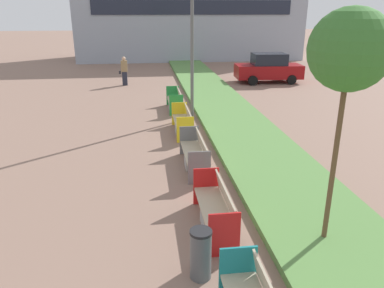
% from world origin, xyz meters
% --- Properties ---
extents(planter_grass_strip, '(2.80, 120.00, 0.18)m').
position_xyz_m(planter_grass_strip, '(3.20, 12.00, 0.09)').
color(planter_grass_strip, '#568442').
rests_on(planter_grass_strip, ground).
extents(building_backdrop, '(20.53, 6.76, 8.46)m').
position_xyz_m(building_backdrop, '(4.00, 37.23, 4.23)').
color(building_backdrop, '#939EAD').
rests_on(building_backdrop, ground).
extents(bench_red_frame, '(0.65, 2.14, 0.94)m').
position_xyz_m(bench_red_frame, '(0.94, 7.12, 0.37)').
color(bench_red_frame, '#9E9B96').
rests_on(bench_red_frame, ground).
extents(bench_grey_frame, '(0.65, 2.32, 0.94)m').
position_xyz_m(bench_grey_frame, '(0.94, 10.43, 0.37)').
color(bench_grey_frame, '#9E9B96').
rests_on(bench_grey_frame, ground).
extents(bench_yellow_frame, '(0.65, 2.24, 0.94)m').
position_xyz_m(bench_yellow_frame, '(0.94, 13.80, 0.37)').
color(bench_yellow_frame, '#9E9B96').
rests_on(bench_yellow_frame, ground).
extents(bench_green_frame, '(0.65, 2.09, 0.94)m').
position_xyz_m(bench_green_frame, '(0.94, 17.35, 0.37)').
color(bench_green_frame, '#9E9B96').
rests_on(bench_green_frame, ground).
extents(litter_bin, '(0.39, 0.39, 0.95)m').
position_xyz_m(litter_bin, '(0.37, 5.54, 0.48)').
color(litter_bin, '#4C4F51').
rests_on(litter_bin, ground).
extents(street_lamp_post, '(0.24, 0.44, 7.10)m').
position_xyz_m(street_lamp_post, '(1.55, 15.85, 3.93)').
color(street_lamp_post, '#56595B').
rests_on(street_lamp_post, ground).
extents(sapling_tree_near, '(1.43, 1.43, 4.57)m').
position_xyz_m(sapling_tree_near, '(3.00, 6.21, 3.83)').
color(sapling_tree_near, brown).
rests_on(sapling_tree_near, ground).
extents(pedestrian_walking, '(0.53, 0.24, 1.76)m').
position_xyz_m(pedestrian_walking, '(-1.67, 23.84, 0.90)').
color(pedestrian_walking, '#232633').
rests_on(pedestrian_walking, ground).
extents(parked_car_distant, '(4.29, 2.00, 1.86)m').
position_xyz_m(parked_car_distant, '(7.53, 23.64, 0.91)').
color(parked_car_distant, maroon).
rests_on(parked_car_distant, ground).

